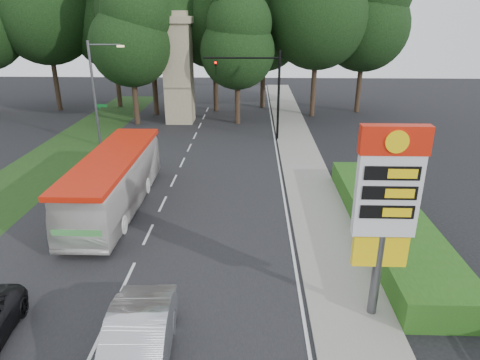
{
  "coord_description": "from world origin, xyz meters",
  "views": [
    {
      "loc": [
        4.95,
        -10.43,
        9.96
      ],
      "look_at": [
        4.35,
        9.22,
        2.2
      ],
      "focal_mm": 32.0,
      "sensor_mm": 36.0,
      "label": 1
    }
  ],
  "objects_px": {
    "transit_bus": "(115,182)",
    "sedan_silver": "(137,348)",
    "streetlight_signs": "(96,89)",
    "monument": "(178,68)",
    "gas_station_pylon": "(387,200)",
    "traffic_signal_mast": "(262,83)"
  },
  "relations": [
    {
      "from": "streetlight_signs",
      "to": "gas_station_pylon",
      "type": "bearing_deg",
      "value": -51.04
    },
    {
      "from": "transit_bus",
      "to": "sedan_silver",
      "type": "height_order",
      "value": "transit_bus"
    },
    {
      "from": "traffic_signal_mast",
      "to": "streetlight_signs",
      "type": "relative_size",
      "value": 0.9
    },
    {
      "from": "streetlight_signs",
      "to": "transit_bus",
      "type": "bearing_deg",
      "value": -68.19
    },
    {
      "from": "transit_bus",
      "to": "sedan_silver",
      "type": "bearing_deg",
      "value": -70.54
    },
    {
      "from": "streetlight_signs",
      "to": "sedan_silver",
      "type": "distance_m",
      "value": 24.62
    },
    {
      "from": "traffic_signal_mast",
      "to": "monument",
      "type": "xyz_separation_m",
      "value": [
        -7.68,
        6.0,
        0.43
      ]
    },
    {
      "from": "gas_station_pylon",
      "to": "monument",
      "type": "height_order",
      "value": "monument"
    },
    {
      "from": "gas_station_pylon",
      "to": "streetlight_signs",
      "type": "bearing_deg",
      "value": 128.96
    },
    {
      "from": "traffic_signal_mast",
      "to": "transit_bus",
      "type": "height_order",
      "value": "traffic_signal_mast"
    },
    {
      "from": "gas_station_pylon",
      "to": "streetlight_signs",
      "type": "height_order",
      "value": "streetlight_signs"
    },
    {
      "from": "sedan_silver",
      "to": "traffic_signal_mast",
      "type": "bearing_deg",
      "value": 76.87
    },
    {
      "from": "gas_station_pylon",
      "to": "traffic_signal_mast",
      "type": "relative_size",
      "value": 0.95
    },
    {
      "from": "gas_station_pylon",
      "to": "monument",
      "type": "relative_size",
      "value": 0.68
    },
    {
      "from": "monument",
      "to": "transit_bus",
      "type": "xyz_separation_m",
      "value": [
        -0.36,
        -19.55,
        -3.6
      ]
    },
    {
      "from": "streetlight_signs",
      "to": "traffic_signal_mast",
      "type": "bearing_deg",
      "value": 8.92
    },
    {
      "from": "streetlight_signs",
      "to": "sedan_silver",
      "type": "relative_size",
      "value": 1.52
    },
    {
      "from": "gas_station_pylon",
      "to": "monument",
      "type": "bearing_deg",
      "value": 111.8
    },
    {
      "from": "monument",
      "to": "gas_station_pylon",
      "type": "bearing_deg",
      "value": -68.2
    },
    {
      "from": "traffic_signal_mast",
      "to": "monument",
      "type": "distance_m",
      "value": 9.76
    },
    {
      "from": "streetlight_signs",
      "to": "transit_bus",
      "type": "xyz_separation_m",
      "value": [
        4.63,
        -11.56,
        -2.93
      ]
    },
    {
      "from": "monument",
      "to": "sedan_silver",
      "type": "xyz_separation_m",
      "value": [
        3.65,
        -30.77,
        -4.24
      ]
    }
  ]
}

